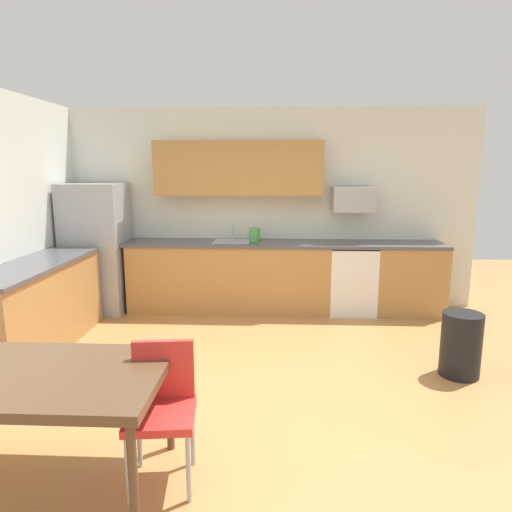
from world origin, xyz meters
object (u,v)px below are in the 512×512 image
dining_table (43,382)px  chair_near_table (162,401)px  kettle (255,235)px  trash_bin (461,345)px  oven_range (351,278)px  refrigerator (97,248)px  microwave (353,199)px

dining_table → chair_near_table: size_ratio=1.65×
chair_near_table → kettle: (0.39, 3.47, 0.52)m
dining_table → trash_bin: size_ratio=2.33×
oven_range → kettle: kettle is taller
refrigerator → chair_near_table: refrigerator is taller
refrigerator → dining_table: size_ratio=1.22×
oven_range → trash_bin: bearing=-69.4°
microwave → kettle: bearing=-177.8°
chair_near_table → refrigerator: bearing=117.1°
oven_range → kettle: bearing=177.8°
trash_bin → dining_table: bearing=-151.9°
chair_near_table → microwave: bearing=64.5°
refrigerator → oven_range: bearing=1.4°
refrigerator → microwave: bearing=3.0°
chair_near_table → oven_range: bearing=63.8°
kettle → dining_table: bearing=-106.4°
chair_near_table → kettle: size_ratio=4.25×
refrigerator → trash_bin: bearing=-23.9°
refrigerator → oven_range: refrigerator is taller
refrigerator → dining_table: refrigerator is taller
dining_table → microwave: bearing=57.1°
oven_range → chair_near_table: (-1.68, -3.42, 0.05)m
trash_bin → kettle: kettle is taller
dining_table → kettle: size_ratio=7.00×
refrigerator → kettle: refrigerator is taller
microwave → oven_range: bearing=-90.0°
refrigerator → kettle: bearing=3.5°
microwave → chair_near_table: bearing=-115.5°
chair_near_table → kettle: kettle is taller
refrigerator → dining_table: 3.61m
kettle → chair_near_table: bearing=-96.4°
oven_range → refrigerator: bearing=-178.6°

